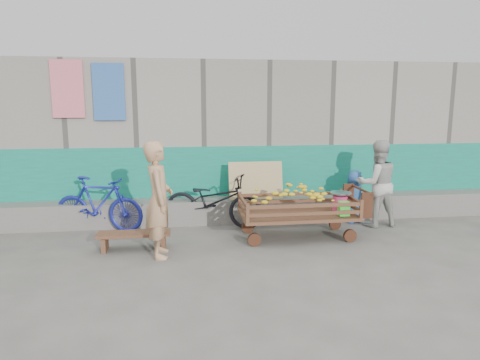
{
  "coord_description": "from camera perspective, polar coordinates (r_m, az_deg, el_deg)",
  "views": [
    {
      "loc": [
        -1.04,
        -5.42,
        2.19
      ],
      "look_at": [
        -0.13,
        1.2,
        1.0
      ],
      "focal_mm": 32.0,
      "sensor_mm": 36.0,
      "label": 1
    }
  ],
  "objects": [
    {
      "name": "ground",
      "position": [
        5.94,
        2.91,
        -11.57
      ],
      "size": [
        80.0,
        80.0,
        0.0
      ],
      "primitive_type": "plane",
      "color": "#56554F",
      "rests_on": "ground"
    },
    {
      "name": "building_wall",
      "position": [
        9.55,
        -1.54,
        5.76
      ],
      "size": [
        12.0,
        3.5,
        3.0
      ],
      "color": "gray",
      "rests_on": "ground"
    },
    {
      "name": "banana_cart",
      "position": [
        7.08,
        7.46,
        -3.04
      ],
      "size": [
        2.05,
        0.94,
        0.87
      ],
      "color": "brown",
      "rests_on": "ground"
    },
    {
      "name": "bench",
      "position": [
        6.75,
        -13.94,
        -7.37
      ],
      "size": [
        1.09,
        0.33,
        0.27
      ],
      "color": "brown",
      "rests_on": "ground"
    },
    {
      "name": "vendor_man",
      "position": [
        6.23,
        -10.78,
        -2.59
      ],
      "size": [
        0.44,
        0.64,
        1.68
      ],
      "primitive_type": "imported",
      "rotation": [
        0.0,
        0.0,
        1.63
      ],
      "color": "tan",
      "rests_on": "ground"
    },
    {
      "name": "woman",
      "position": [
        8.06,
        17.78,
        -0.45
      ],
      "size": [
        0.77,
        0.6,
        1.56
      ],
      "primitive_type": "imported",
      "rotation": [
        0.0,
        0.0,
        3.16
      ],
      "color": "#B9B9B2",
      "rests_on": "ground"
    },
    {
      "name": "child",
      "position": [
        8.22,
        14.98,
        -2.16
      ],
      "size": [
        0.57,
        0.52,
        0.99
      ],
      "primitive_type": "imported",
      "rotation": [
        0.0,
        0.0,
        3.71
      ],
      "color": "#2D599C",
      "rests_on": "ground"
    },
    {
      "name": "bicycle_dark",
      "position": [
        7.68,
        -3.55,
        -2.82
      ],
      "size": [
        1.91,
        1.23,
        0.95
      ],
      "primitive_type": "imported",
      "rotation": [
        0.0,
        0.0,
        1.21
      ],
      "color": "black",
      "rests_on": "ground"
    },
    {
      "name": "bicycle_blue",
      "position": [
        7.8,
        -18.33,
        -3.07
      ],
      "size": [
        1.67,
        0.91,
        0.96
      ],
      "primitive_type": "imported",
      "rotation": [
        0.0,
        0.0,
        1.27
      ],
      "color": "navy",
      "rests_on": "ground"
    }
  ]
}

